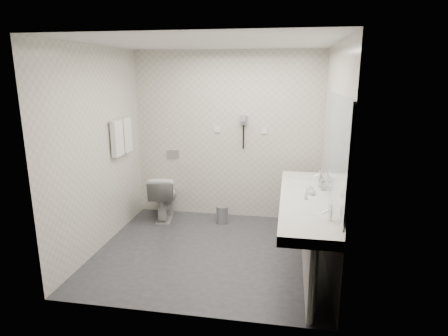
# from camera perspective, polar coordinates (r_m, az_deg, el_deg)

# --- Properties ---
(floor) EXTENTS (2.80, 2.80, 0.00)m
(floor) POSITION_cam_1_polar(r_m,az_deg,el_deg) (4.89, -2.08, -12.37)
(floor) COLOR #2D2D33
(floor) RESTS_ON ground
(ceiling) EXTENTS (2.80, 2.80, 0.00)m
(ceiling) POSITION_cam_1_polar(r_m,az_deg,el_deg) (4.38, -2.39, 18.28)
(ceiling) COLOR silver
(ceiling) RESTS_ON wall_back
(wall_back) EXTENTS (2.80, 0.00, 2.80)m
(wall_back) POSITION_cam_1_polar(r_m,az_deg,el_deg) (5.73, 0.48, 4.79)
(wall_back) COLOR beige
(wall_back) RESTS_ON floor
(wall_front) EXTENTS (2.80, 0.00, 2.80)m
(wall_front) POSITION_cam_1_polar(r_m,az_deg,el_deg) (3.25, -6.98, -2.66)
(wall_front) COLOR beige
(wall_front) RESTS_ON floor
(wall_left) EXTENTS (0.00, 2.60, 2.60)m
(wall_left) POSITION_cam_1_polar(r_m,az_deg,el_deg) (4.95, -18.29, 2.57)
(wall_left) COLOR beige
(wall_left) RESTS_ON floor
(wall_right) EXTENTS (0.00, 2.60, 2.60)m
(wall_right) POSITION_cam_1_polar(r_m,az_deg,el_deg) (4.40, 15.90, 1.37)
(wall_right) COLOR beige
(wall_right) RESTS_ON floor
(vanity_counter) EXTENTS (0.55, 2.20, 0.10)m
(vanity_counter) POSITION_cam_1_polar(r_m,az_deg,el_deg) (4.31, 12.11, -4.90)
(vanity_counter) COLOR silver
(vanity_counter) RESTS_ON floor
(vanity_panel) EXTENTS (0.03, 2.15, 0.75)m
(vanity_panel) POSITION_cam_1_polar(r_m,az_deg,el_deg) (4.47, 12.15, -10.07)
(vanity_panel) COLOR gray
(vanity_panel) RESTS_ON floor
(vanity_post_near) EXTENTS (0.06, 0.06, 0.75)m
(vanity_post_near) POSITION_cam_1_polar(r_m,az_deg,el_deg) (3.55, 13.26, -16.95)
(vanity_post_near) COLOR silver
(vanity_post_near) RESTS_ON floor
(vanity_post_far) EXTENTS (0.06, 0.06, 0.75)m
(vanity_post_far) POSITION_cam_1_polar(r_m,az_deg,el_deg) (5.43, 12.09, -5.60)
(vanity_post_far) COLOR silver
(vanity_post_far) RESTS_ON floor
(mirror) EXTENTS (0.02, 2.20, 1.05)m
(mirror) POSITION_cam_1_polar(r_m,az_deg,el_deg) (4.17, 16.15, 3.45)
(mirror) COLOR #B2BCC6
(mirror) RESTS_ON wall_right
(basin_near) EXTENTS (0.40, 0.31, 0.05)m
(basin_near) POSITION_cam_1_polar(r_m,az_deg,el_deg) (3.69, 12.48, -7.65)
(basin_near) COLOR silver
(basin_near) RESTS_ON vanity_counter
(basin_far) EXTENTS (0.40, 0.31, 0.05)m
(basin_far) POSITION_cam_1_polar(r_m,az_deg,el_deg) (4.92, 11.87, -2.06)
(basin_far) COLOR silver
(basin_far) RESTS_ON vanity_counter
(faucet_near) EXTENTS (0.04, 0.04, 0.15)m
(faucet_near) POSITION_cam_1_polar(r_m,az_deg,el_deg) (3.67, 15.61, -6.44)
(faucet_near) COLOR silver
(faucet_near) RESTS_ON vanity_counter
(faucet_far) EXTENTS (0.04, 0.04, 0.15)m
(faucet_far) POSITION_cam_1_polar(r_m,az_deg,el_deg) (4.91, 14.20, -1.14)
(faucet_far) COLOR silver
(faucet_far) RESTS_ON vanity_counter
(soap_bottle_a) EXTENTS (0.07, 0.07, 0.11)m
(soap_bottle_a) POSITION_cam_1_polar(r_m,az_deg,el_deg) (4.39, 12.71, -3.12)
(soap_bottle_a) COLOR white
(soap_bottle_a) RESTS_ON vanity_counter
(soap_bottle_b) EXTENTS (0.10, 0.10, 0.09)m
(soap_bottle_b) POSITION_cam_1_polar(r_m,az_deg,el_deg) (4.37, 13.10, -3.35)
(soap_bottle_b) COLOR white
(soap_bottle_b) RESTS_ON vanity_counter
(soap_bottle_c) EXTENTS (0.06, 0.06, 0.11)m
(soap_bottle_c) POSITION_cam_1_polar(r_m,az_deg,el_deg) (4.20, 12.20, -3.87)
(soap_bottle_c) COLOR white
(soap_bottle_c) RESTS_ON vanity_counter
(glass_left) EXTENTS (0.06, 0.06, 0.10)m
(glass_left) POSITION_cam_1_polar(r_m,az_deg,el_deg) (4.58, 14.70, -2.59)
(glass_left) COLOR silver
(glass_left) RESTS_ON vanity_counter
(glass_right) EXTENTS (0.08, 0.08, 0.12)m
(glass_right) POSITION_cam_1_polar(r_m,az_deg,el_deg) (4.68, 14.35, -2.10)
(glass_right) COLOR silver
(glass_right) RESTS_ON vanity_counter
(toilet) EXTENTS (0.49, 0.73, 0.69)m
(toilet) POSITION_cam_1_polar(r_m,az_deg,el_deg) (5.87, -9.01, -4.27)
(toilet) COLOR silver
(toilet) RESTS_ON floor
(flush_plate) EXTENTS (0.18, 0.02, 0.12)m
(flush_plate) POSITION_cam_1_polar(r_m,az_deg,el_deg) (5.96, -7.63, 2.11)
(flush_plate) COLOR #B2B5BA
(flush_plate) RESTS_ON wall_back
(pedal_bin) EXTENTS (0.22, 0.22, 0.25)m
(pedal_bin) POSITION_cam_1_polar(r_m,az_deg,el_deg) (5.69, -0.25, -7.06)
(pedal_bin) COLOR #B2B5BA
(pedal_bin) RESTS_ON floor
(bin_lid) EXTENTS (0.18, 0.18, 0.02)m
(bin_lid) POSITION_cam_1_polar(r_m,az_deg,el_deg) (5.64, -0.25, -5.82)
(bin_lid) COLOR #B2B5BA
(bin_lid) RESTS_ON pedal_bin
(towel_rail) EXTENTS (0.02, 0.62, 0.02)m
(towel_rail) POSITION_cam_1_polar(r_m,az_deg,el_deg) (5.37, -15.34, 6.89)
(towel_rail) COLOR silver
(towel_rail) RESTS_ON wall_left
(towel_near) EXTENTS (0.07, 0.24, 0.48)m
(towel_near) POSITION_cam_1_polar(r_m,az_deg,el_deg) (5.27, -15.72, 4.32)
(towel_near) COLOR silver
(towel_near) RESTS_ON towel_rail
(towel_far) EXTENTS (0.07, 0.24, 0.48)m
(towel_far) POSITION_cam_1_polar(r_m,az_deg,el_deg) (5.52, -14.48, 4.83)
(towel_far) COLOR silver
(towel_far) RESTS_ON towel_rail
(dryer_cradle) EXTENTS (0.10, 0.04, 0.14)m
(dryer_cradle) POSITION_cam_1_polar(r_m,az_deg,el_deg) (5.63, 2.97, 7.18)
(dryer_cradle) COLOR gray
(dryer_cradle) RESTS_ON wall_back
(dryer_barrel) EXTENTS (0.08, 0.14, 0.08)m
(dryer_barrel) POSITION_cam_1_polar(r_m,az_deg,el_deg) (5.56, 2.89, 7.40)
(dryer_barrel) COLOR gray
(dryer_barrel) RESTS_ON dryer_cradle
(dryer_cord) EXTENTS (0.02, 0.02, 0.35)m
(dryer_cord) POSITION_cam_1_polar(r_m,az_deg,el_deg) (5.65, 2.92, 4.64)
(dryer_cord) COLOR black
(dryer_cord) RESTS_ON dryer_cradle
(switch_plate_a) EXTENTS (0.09, 0.02, 0.09)m
(switch_plate_a) POSITION_cam_1_polar(r_m,az_deg,el_deg) (5.73, -1.02, 5.80)
(switch_plate_a) COLOR silver
(switch_plate_a) RESTS_ON wall_back
(switch_plate_b) EXTENTS (0.09, 0.02, 0.09)m
(switch_plate_b) POSITION_cam_1_polar(r_m,az_deg,el_deg) (5.64, 6.02, 5.59)
(switch_plate_b) COLOR silver
(switch_plate_b) RESTS_ON wall_back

